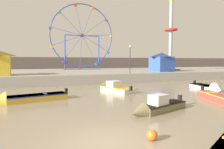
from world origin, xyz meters
TOP-DOWN VIEW (x-y plane):
  - ground_plane at (0.00, 0.00)m, footprint 240.00×240.00m
  - quay_promenade at (0.00, 30.24)m, footprint 110.00×23.64m
  - distant_town_skyline at (0.00, 53.80)m, footprint 140.00×3.00m
  - motorboat_white_red_stripe at (4.98, 12.81)m, footprint 3.09×5.26m
  - motorboat_faded_red at (11.13, 4.15)m, footprint 2.67×5.47m
  - motorboat_pale_grey at (15.15, 9.16)m, footprint 2.22×4.74m
  - motorboat_mustard_yellow at (-3.66, 9.60)m, footprint 6.14×2.55m
  - motorboat_olive_wood at (4.50, 3.27)m, footprint 4.92×2.50m
  - ferris_wheel_blue_frame at (6.72, 36.46)m, footprint 14.30×1.20m
  - drop_tower_steel_tower at (22.68, 26.10)m, footprint 2.80×2.80m
  - carnival_booth_blue_tent at (18.38, 22.90)m, footprint 3.88×3.93m
  - promenade_lamp_near at (10.38, 19.40)m, footprint 0.32×0.32m
  - mooring_buoy_orange at (1.84, -0.52)m, footprint 0.44×0.44m

SIDE VIEW (x-z plane):
  - ground_plane at x=0.00m, z-range 0.00..0.00m
  - mooring_buoy_orange at x=1.84m, z-range 0.00..0.44m
  - motorboat_mustard_yellow at x=-3.66m, z-range -0.40..0.95m
  - motorboat_faded_red at x=11.13m, z-range -0.27..0.84m
  - motorboat_pale_grey at x=15.15m, z-range -0.43..1.01m
  - motorboat_white_red_stripe at x=4.98m, z-range -0.49..1.14m
  - motorboat_olive_wood at x=4.50m, z-range -0.34..1.02m
  - quay_promenade at x=0.00m, z-range 0.00..1.38m
  - distant_town_skyline at x=0.00m, z-range 0.00..4.40m
  - carnival_booth_blue_tent at x=18.38m, z-range 1.45..4.85m
  - promenade_lamp_near at x=10.38m, z-range 2.00..6.21m
  - drop_tower_steel_tower at x=22.68m, z-range 0.73..15.23m
  - ferris_wheel_blue_frame at x=6.72m, z-range 1.42..16.05m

